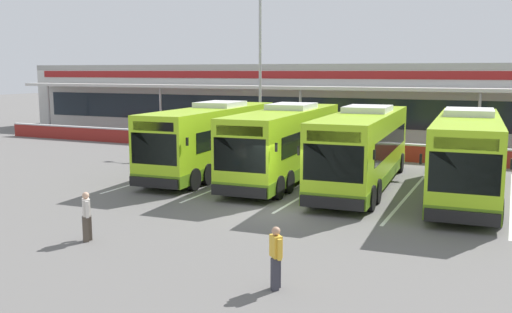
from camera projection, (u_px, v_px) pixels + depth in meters
The scene contains 15 objects.
ground_plane at pixel (277, 211), 22.03m from camera, with size 200.00×200.00×0.00m, color #605E5B.
terminal_building at pixel (404, 101), 45.73m from camera, with size 70.00×13.00×6.00m.
red_barrier_wall at pixel (366, 150), 34.96m from camera, with size 60.00×0.40×1.10m.
coach_bus_leftmost at pixel (213, 140), 30.20m from camera, with size 3.48×12.28×3.78m.
coach_bus_left_centre at pixel (286, 144), 28.42m from camera, with size 3.48×12.28×3.78m.
coach_bus_centre at pixel (363, 149), 26.41m from camera, with size 3.48×12.28×3.78m.
coach_bus_right_centre at pixel (467, 156), 24.34m from camera, with size 3.48×12.28×3.78m.
bay_stripe_far_west at pixel (179, 171), 30.89m from camera, with size 0.14×13.00×0.01m, color silver.
bay_stripe_west at pixel (247, 177), 29.15m from camera, with size 0.14×13.00×0.01m, color silver.
bay_stripe_mid_west at pixel (324, 183), 27.42m from camera, with size 0.14×13.00×0.01m, color silver.
bay_stripe_centre at pixel (412, 191), 25.68m from camera, with size 0.14×13.00×0.01m, color silver.
bay_stripe_mid_east at pixel (512, 199), 23.94m from camera, with size 0.14×13.00×0.01m, color silver.
pedestrian_with_handbag at pixel (87, 215), 18.01m from camera, with size 0.57×0.57×1.62m.
pedestrian_in_dark_coat at pixel (276, 256), 14.01m from camera, with size 0.45×0.44×1.62m.
lamp_post_west at pixel (260, 59), 39.33m from camera, with size 3.24×0.28×11.00m.
Camera 1 is at (8.20, -19.84, 5.46)m, focal length 39.24 mm.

